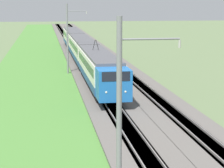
{
  "coord_description": "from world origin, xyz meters",
  "views": [
    {
      "loc": [
        -8.65,
        5.49,
        8.79
      ],
      "look_at": [
        26.52,
        0.0,
        2.13
      ],
      "focal_mm": 70.0,
      "sensor_mm": 36.0,
      "label": 1
    }
  ],
  "objects": [
    {
      "name": "passenger_train",
      "position": [
        54.32,
        0.0,
        2.26
      ],
      "size": [
        59.0,
        2.82,
        4.85
      ],
      "rotation": [
        0.0,
        0.0,
        3.14
      ],
      "color": "blue",
      "rests_on": "ground"
    },
    {
      "name": "ballast_adjacent",
      "position": [
        50.0,
        -4.37,
        0.15
      ],
      "size": [
        240.0,
        4.4,
        0.3
      ],
      "color": "#605B56",
      "rests_on": "ground"
    },
    {
      "name": "grass_verge",
      "position": [
        50.0,
        6.7,
        0.06
      ],
      "size": [
        240.0,
        10.3,
        0.12
      ],
      "color": "#4C8438",
      "rests_on": "ground"
    },
    {
      "name": "catenary_mast_near",
      "position": [
        7.86,
        2.57,
        4.29
      ],
      "size": [
        0.22,
        2.56,
        8.29
      ],
      "color": "slate",
      "rests_on": "ground"
    },
    {
      "name": "catenary_mast_mid",
      "position": [
        45.15,
        2.57,
        4.48
      ],
      "size": [
        0.22,
        2.56,
        8.68
      ],
      "color": "slate",
      "rests_on": "ground"
    },
    {
      "name": "ballast_main",
      "position": [
        50.0,
        0.0,
        0.15
      ],
      "size": [
        240.0,
        4.4,
        0.3
      ],
      "color": "#605B56",
      "rests_on": "ground"
    },
    {
      "name": "track_adjacent",
      "position": [
        50.0,
        -4.37,
        0.16
      ],
      "size": [
        240.0,
        1.57,
        0.45
      ],
      "color": "#4C4238",
      "rests_on": "ground"
    },
    {
      "name": "track_main",
      "position": [
        50.0,
        0.0,
        0.16
      ],
      "size": [
        240.0,
        1.57,
        0.45
      ],
      "color": "#4C4238",
      "rests_on": "ground"
    }
  ]
}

